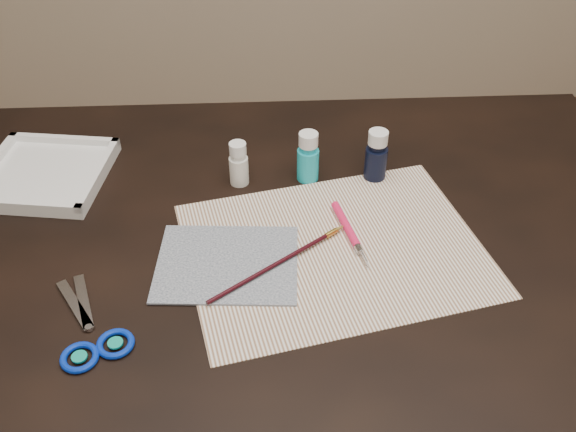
{
  "coord_description": "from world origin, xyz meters",
  "views": [
    {
      "loc": [
        -0.04,
        -0.77,
        1.44
      ],
      "look_at": [
        0.0,
        0.0,
        0.8
      ],
      "focal_mm": 40.0,
      "sensor_mm": 36.0,
      "label": 1
    }
  ],
  "objects_px": {
    "paint_bottle_white": "(239,163)",
    "paint_bottle_cyan": "(308,157)",
    "paint_bottle_navy": "(376,155)",
    "palette_tray": "(45,173)",
    "scissors": "(80,321)",
    "canvas": "(227,263)",
    "paper": "(334,249)"
  },
  "relations": [
    {
      "from": "canvas",
      "to": "palette_tray",
      "type": "xyz_separation_m",
      "value": [
        -0.33,
        0.24,
        0.01
      ]
    },
    {
      "from": "paint_bottle_cyan",
      "to": "palette_tray",
      "type": "relative_size",
      "value": 0.44
    },
    {
      "from": "palette_tray",
      "to": "scissors",
      "type": "bearing_deg",
      "value": -69.55
    },
    {
      "from": "paint_bottle_white",
      "to": "paint_bottle_cyan",
      "type": "height_order",
      "value": "paint_bottle_cyan"
    },
    {
      "from": "canvas",
      "to": "paint_bottle_navy",
      "type": "distance_m",
      "value": 0.34
    },
    {
      "from": "paint_bottle_navy",
      "to": "scissors",
      "type": "bearing_deg",
      "value": -145.04
    },
    {
      "from": "paper",
      "to": "paint_bottle_white",
      "type": "bearing_deg",
      "value": 129.13
    },
    {
      "from": "paper",
      "to": "canvas",
      "type": "distance_m",
      "value": 0.17
    },
    {
      "from": "paint_bottle_white",
      "to": "paint_bottle_navy",
      "type": "xyz_separation_m",
      "value": [
        0.25,
        0.0,
        0.01
      ]
    },
    {
      "from": "paint_bottle_navy",
      "to": "paper",
      "type": "bearing_deg",
      "value": -116.1
    },
    {
      "from": "paint_bottle_white",
      "to": "palette_tray",
      "type": "height_order",
      "value": "paint_bottle_white"
    },
    {
      "from": "paper",
      "to": "paint_bottle_white",
      "type": "distance_m",
      "value": 0.24
    },
    {
      "from": "canvas",
      "to": "paint_bottle_cyan",
      "type": "relative_size",
      "value": 2.28
    },
    {
      "from": "canvas",
      "to": "paint_bottle_white",
      "type": "distance_m",
      "value": 0.22
    },
    {
      "from": "palette_tray",
      "to": "paint_bottle_cyan",
      "type": "bearing_deg",
      "value": -2.76
    },
    {
      "from": "paint_bottle_white",
      "to": "canvas",
      "type": "bearing_deg",
      "value": -94.74
    },
    {
      "from": "paint_bottle_cyan",
      "to": "scissors",
      "type": "bearing_deg",
      "value": -136.33
    },
    {
      "from": "paint_bottle_navy",
      "to": "scissors",
      "type": "relative_size",
      "value": 0.48
    },
    {
      "from": "scissors",
      "to": "canvas",
      "type": "bearing_deg",
      "value": -94.36
    },
    {
      "from": "paper",
      "to": "paint_bottle_navy",
      "type": "distance_m",
      "value": 0.22
    },
    {
      "from": "paint_bottle_white",
      "to": "paint_bottle_cyan",
      "type": "xyz_separation_m",
      "value": [
        0.12,
        0.01,
        0.01
      ]
    },
    {
      "from": "paper",
      "to": "canvas",
      "type": "height_order",
      "value": "canvas"
    },
    {
      "from": "paint_bottle_white",
      "to": "scissors",
      "type": "height_order",
      "value": "paint_bottle_white"
    },
    {
      "from": "canvas",
      "to": "paint_bottle_navy",
      "type": "relative_size",
      "value": 2.24
    },
    {
      "from": "paint_bottle_navy",
      "to": "palette_tray",
      "type": "distance_m",
      "value": 0.6
    },
    {
      "from": "paper",
      "to": "paint_bottle_navy",
      "type": "relative_size",
      "value": 4.77
    },
    {
      "from": "scissors",
      "to": "paint_bottle_cyan",
      "type": "bearing_deg",
      "value": -78.83
    },
    {
      "from": "paper",
      "to": "scissors",
      "type": "distance_m",
      "value": 0.4
    },
    {
      "from": "paper",
      "to": "scissors",
      "type": "xyz_separation_m",
      "value": [
        -0.37,
        -0.14,
        0.0
      ]
    },
    {
      "from": "canvas",
      "to": "paper",
      "type": "bearing_deg",
      "value": 8.99
    },
    {
      "from": "paint_bottle_cyan",
      "to": "paint_bottle_navy",
      "type": "distance_m",
      "value": 0.12
    },
    {
      "from": "paint_bottle_white",
      "to": "palette_tray",
      "type": "xyz_separation_m",
      "value": [
        -0.35,
        0.03,
        -0.03
      ]
    }
  ]
}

